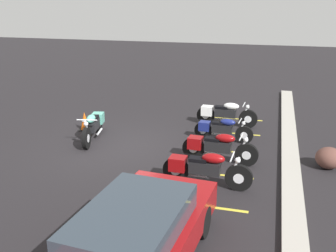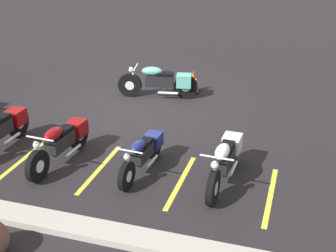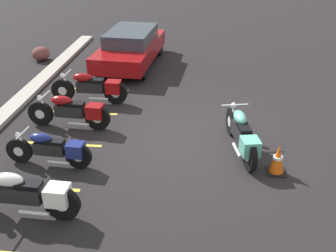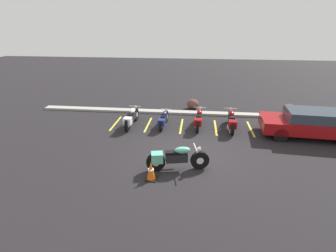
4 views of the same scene
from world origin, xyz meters
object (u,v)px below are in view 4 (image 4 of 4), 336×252
object	(u,v)px
motorcycle_teal_featured	(175,158)
parked_bike_2	(199,119)
parked_bike_0	(131,118)
parked_bike_1	(164,119)
car_red	(311,123)
landscape_rock_1	(289,108)
traffic_cone	(151,171)
parked_bike_3	(231,121)
landscape_rock_0	(193,104)

from	to	relation	value
motorcycle_teal_featured	parked_bike_2	xyz separation A→B (m)	(0.85, 4.24, -0.02)
motorcycle_teal_featured	parked_bike_0	world-z (taller)	motorcycle_teal_featured
parked_bike_1	car_red	size ratio (longest dim) A/B	0.44
parked_bike_2	motorcycle_teal_featured	bearing A→B (deg)	172.52
parked_bike_1	landscape_rock_1	world-z (taller)	parked_bike_1
parked_bike_0	traffic_cone	xyz separation A→B (m)	(1.84, -4.71, -0.15)
parked_bike_0	landscape_rock_1	xyz separation A→B (m)	(8.75, 3.20, -0.21)
parked_bike_2	traffic_cone	size ratio (longest dim) A/B	3.31
parked_bike_2	parked_bike_3	distance (m)	1.61
parked_bike_0	motorcycle_teal_featured	bearing A→B (deg)	-144.63
parked_bike_0	parked_bike_3	size ratio (longest dim) A/B	0.98
motorcycle_teal_featured	parked_bike_1	bearing A→B (deg)	91.37
parked_bike_2	landscape_rock_0	xyz separation A→B (m)	(-0.38, 3.10, -0.16)
parked_bike_3	car_red	distance (m)	3.57
parked_bike_0	car_red	distance (m)	8.59
parked_bike_1	parked_bike_2	xyz separation A→B (m)	(1.79, 0.12, 0.05)
landscape_rock_1	parked_bike_0	bearing A→B (deg)	-159.89
parked_bike_0	car_red	xyz separation A→B (m)	(8.58, -0.34, 0.21)
parked_bike_3	landscape_rock_0	bearing A→B (deg)	33.34
parked_bike_2	car_red	xyz separation A→B (m)	(5.14, -0.58, 0.22)
car_red	parked_bike_2	bearing A→B (deg)	-2.05
parked_bike_2	landscape_rock_0	bearing A→B (deg)	10.84
car_red	parked_bike_3	bearing A→B (deg)	-3.45
parked_bike_0	parked_bike_2	world-z (taller)	parked_bike_0
landscape_rock_1	car_red	bearing A→B (deg)	-92.75
motorcycle_teal_featured	traffic_cone	size ratio (longest dim) A/B	3.40
motorcycle_teal_featured	parked_bike_2	size ratio (longest dim) A/B	1.03
motorcycle_teal_featured	landscape_rock_1	world-z (taller)	motorcycle_teal_featured
parked_bike_0	parked_bike_2	size ratio (longest dim) A/B	1.02
car_red	motorcycle_teal_featured	bearing A→B (deg)	35.80
parked_bike_1	parked_bike_3	xyz separation A→B (m)	(3.39, 0.02, 0.07)
landscape_rock_0	traffic_cone	xyz separation A→B (m)	(-1.22, -8.05, 0.01)
parked_bike_3	traffic_cone	distance (m)	5.82
parked_bike_0	traffic_cone	distance (m)	5.06
motorcycle_teal_featured	landscape_rock_1	xyz separation A→B (m)	(6.16, 7.20, -0.22)
landscape_rock_0	parked_bike_2	bearing A→B (deg)	-83.05
motorcycle_teal_featured	landscape_rock_1	size ratio (longest dim) A/B	3.23
parked_bike_0	car_red	size ratio (longest dim) A/B	0.51
car_red	landscape_rock_0	bearing A→B (deg)	-29.31
parked_bike_0	parked_bike_3	xyz separation A→B (m)	(5.05, 0.14, 0.01)
parked_bike_1	car_red	world-z (taller)	car_red
parked_bike_0	landscape_rock_1	world-z (taller)	parked_bike_0
parked_bike_1	landscape_rock_1	distance (m)	7.74
parked_bike_3	traffic_cone	xyz separation A→B (m)	(-3.20, -4.85, -0.16)
car_red	landscape_rock_0	size ratio (longest dim) A/B	6.04
parked_bike_0	landscape_rock_0	xyz separation A→B (m)	(3.06, 3.34, -0.17)
motorcycle_teal_featured	parked_bike_1	distance (m)	4.22
parked_bike_0	parked_bike_1	bearing A→B (deg)	-83.42
parked_bike_2	traffic_cone	distance (m)	5.20
car_red	landscape_rock_1	xyz separation A→B (m)	(0.17, 3.55, -0.42)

